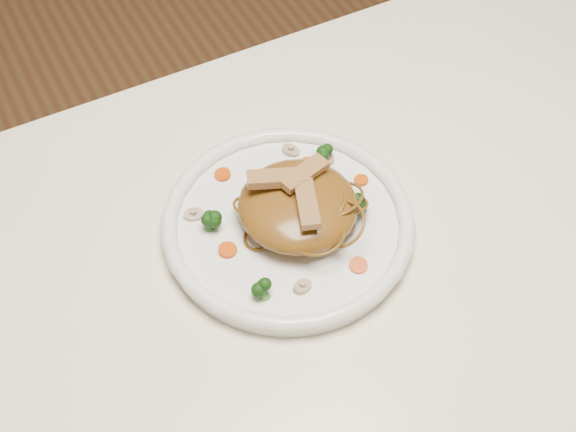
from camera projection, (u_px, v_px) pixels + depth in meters
name	position (u px, v px, depth m)	size (l,w,h in m)	color
table	(334.00, 304.00, 1.04)	(1.20, 0.80, 0.75)	white
plate	(288.00, 227.00, 0.99)	(0.31, 0.31, 0.02)	white
noodle_mound	(298.00, 206.00, 0.96)	(0.15, 0.15, 0.05)	brown
chicken_a	(304.00, 173.00, 0.95)	(0.07, 0.02, 0.01)	#A47E4D
chicken_b	(278.00, 178.00, 0.95)	(0.07, 0.02, 0.01)	#A47E4D
chicken_c	(307.00, 204.00, 0.92)	(0.07, 0.02, 0.01)	#A47E4D
broccoli_0	(323.00, 154.00, 1.03)	(0.03, 0.03, 0.03)	#113E0D
broccoli_1	(209.00, 220.00, 0.96)	(0.03, 0.03, 0.03)	#113E0D
broccoli_2	(264.00, 289.00, 0.90)	(0.03, 0.03, 0.03)	#113E0D
broccoli_3	(355.00, 205.00, 0.98)	(0.03, 0.03, 0.03)	#113E0D
carrot_0	(308.00, 163.00, 1.04)	(0.02, 0.02, 0.01)	#B92E06
carrot_1	(228.00, 250.00, 0.95)	(0.02, 0.02, 0.01)	#B92E06
carrot_2	(361.00, 180.00, 1.02)	(0.02, 0.02, 0.01)	#B92E06
carrot_3	(223.00, 174.00, 1.02)	(0.02, 0.02, 0.01)	#B92E06
carrot_4	(358.00, 265.00, 0.94)	(0.02, 0.02, 0.01)	#B92E06
mushroom_0	(302.00, 286.00, 0.92)	(0.02, 0.02, 0.01)	#C0A990
mushroom_1	(328.00, 159.00, 1.04)	(0.02, 0.02, 0.01)	#C0A990
mushroom_2	(194.00, 214.00, 0.98)	(0.03, 0.03, 0.01)	#C0A990
mushroom_3	(291.00, 151.00, 1.05)	(0.02, 0.02, 0.01)	#C0A990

